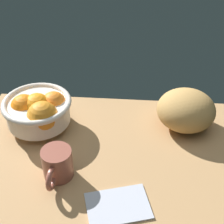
# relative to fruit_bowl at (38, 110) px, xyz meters

# --- Properties ---
(ground_plane) EXTENTS (0.72, 0.58, 0.03)m
(ground_plane) POSITION_rel_fruit_bowl_xyz_m (0.19, -0.14, -0.08)
(ground_plane) COLOR tan
(fruit_bowl) EXTENTS (0.19, 0.19, 0.11)m
(fruit_bowl) POSITION_rel_fruit_bowl_xyz_m (0.00, 0.00, 0.00)
(fruit_bowl) COLOR silver
(fruit_bowl) RESTS_ON ground
(bread_loaf) EXTENTS (0.17, 0.16, 0.11)m
(bread_loaf) POSITION_rel_fruit_bowl_xyz_m (0.40, 0.04, -0.01)
(bread_loaf) COLOR tan
(bread_loaf) RESTS_ON ground
(napkin_folded) EXTENTS (0.16, 0.13, 0.01)m
(napkin_folded) POSITION_rel_fruit_bowl_xyz_m (0.23, -0.25, -0.06)
(napkin_folded) COLOR #B4B9C9
(napkin_folded) RESTS_ON ground
(mug) EXTENTS (0.07, 0.11, 0.08)m
(mug) POSITION_rel_fruit_bowl_xyz_m (0.09, -0.17, -0.02)
(mug) COLOR #944F40
(mug) RESTS_ON ground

